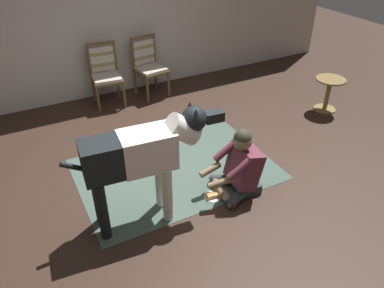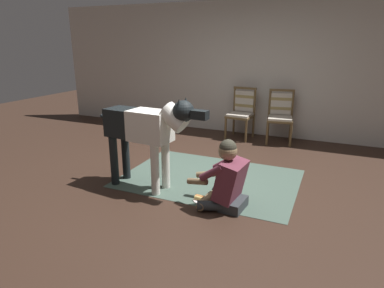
{
  "view_description": "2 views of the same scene",
  "coord_description": "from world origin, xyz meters",
  "px_view_note": "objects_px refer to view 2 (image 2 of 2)",
  "views": [
    {
      "loc": [
        -1.51,
        -3.11,
        2.79
      ],
      "look_at": [
        -0.04,
        -0.31,
        0.73
      ],
      "focal_mm": 34.51,
      "sensor_mm": 36.0,
      "label": 1
    },
    {
      "loc": [
        1.53,
        -3.77,
        1.83
      ],
      "look_at": [
        -0.04,
        -0.2,
        0.62
      ],
      "focal_mm": 31.13,
      "sensor_mm": 36.0,
      "label": 2
    }
  ],
  "objects_px": {
    "dining_chair_left_of_pair": "(242,110)",
    "hot_dog_on_plate": "(201,199)",
    "dining_chair_right_of_pair": "(280,114)",
    "person_sitting_on_floor": "(226,180)",
    "large_dog": "(146,129)"
  },
  "relations": [
    {
      "from": "dining_chair_left_of_pair",
      "to": "hot_dog_on_plate",
      "type": "distance_m",
      "value": 2.95
    },
    {
      "from": "dining_chair_right_of_pair",
      "to": "hot_dog_on_plate",
      "type": "xyz_separation_m",
      "value": [
        -0.41,
        -2.89,
        -0.52
      ]
    },
    {
      "from": "dining_chair_left_of_pair",
      "to": "dining_chair_right_of_pair",
      "type": "relative_size",
      "value": 1.0
    },
    {
      "from": "dining_chair_right_of_pair",
      "to": "hot_dog_on_plate",
      "type": "distance_m",
      "value": 2.96
    },
    {
      "from": "dining_chair_left_of_pair",
      "to": "person_sitting_on_floor",
      "type": "bearing_deg",
      "value": -77.59
    },
    {
      "from": "person_sitting_on_floor",
      "to": "hot_dog_on_plate",
      "type": "bearing_deg",
      "value": 174.93
    },
    {
      "from": "dining_chair_right_of_pair",
      "to": "large_dog",
      "type": "distance_m",
      "value": 3.07
    },
    {
      "from": "dining_chair_right_of_pair",
      "to": "person_sitting_on_floor",
      "type": "bearing_deg",
      "value": -91.91
    },
    {
      "from": "dining_chair_right_of_pair",
      "to": "person_sitting_on_floor",
      "type": "xyz_separation_m",
      "value": [
        -0.1,
        -2.91,
        -0.21
      ]
    },
    {
      "from": "hot_dog_on_plate",
      "to": "dining_chair_left_of_pair",
      "type": "bearing_deg",
      "value": 96.48
    },
    {
      "from": "large_dog",
      "to": "hot_dog_on_plate",
      "type": "height_order",
      "value": "large_dog"
    },
    {
      "from": "hot_dog_on_plate",
      "to": "person_sitting_on_floor",
      "type": "bearing_deg",
      "value": -5.07
    },
    {
      "from": "dining_chair_left_of_pair",
      "to": "hot_dog_on_plate",
      "type": "relative_size",
      "value": 4.88
    },
    {
      "from": "hot_dog_on_plate",
      "to": "dining_chair_right_of_pair",
      "type": "bearing_deg",
      "value": 81.9
    },
    {
      "from": "person_sitting_on_floor",
      "to": "large_dog",
      "type": "bearing_deg",
      "value": 174.93
    }
  ]
}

